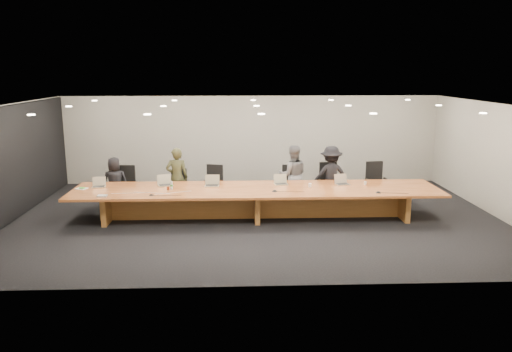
{
  "coord_description": "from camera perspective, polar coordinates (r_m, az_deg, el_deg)",
  "views": [
    {
      "loc": [
        -0.51,
        -11.91,
        3.62
      ],
      "look_at": [
        0.0,
        0.3,
        1.0
      ],
      "focal_mm": 35.0,
      "sensor_mm": 36.0,
      "label": 1
    }
  ],
  "objects": [
    {
      "name": "ground",
      "position": [
        12.46,
        0.06,
        -4.79
      ],
      "size": [
        12.0,
        12.0,
        0.0
      ],
      "primitive_type": "plane",
      "color": "black",
      "rests_on": "ground"
    },
    {
      "name": "back_wall",
      "position": [
        16.07,
        -0.55,
        4.16
      ],
      "size": [
        12.0,
        0.02,
        2.8
      ],
      "primitive_type": "cube",
      "color": "beige",
      "rests_on": "ground"
    },
    {
      "name": "left_wall_panel",
      "position": [
        13.28,
        -26.49,
        1.07
      ],
      "size": [
        0.08,
        7.84,
        2.74
      ],
      "primitive_type": "cube",
      "color": "black",
      "rests_on": "ground"
    },
    {
      "name": "conference_table",
      "position": [
        12.31,
        0.06,
        -2.47
      ],
      "size": [
        9.0,
        1.8,
        0.75
      ],
      "color": "brown",
      "rests_on": "ground"
    },
    {
      "name": "chair_far_left",
      "position": [
        13.88,
        -14.72,
        -1.09
      ],
      "size": [
        0.59,
        0.59,
        1.1
      ],
      "primitive_type": null,
      "rotation": [
        0.0,
        0.0,
        -0.05
      ],
      "color": "black",
      "rests_on": "ground"
    },
    {
      "name": "chair_left",
      "position": [
        13.55,
        -8.6,
        -1.35
      ],
      "size": [
        0.63,
        0.63,
        1.0
      ],
      "primitive_type": null,
      "rotation": [
        0.0,
        0.0,
        0.29
      ],
      "color": "black",
      "rests_on": "ground"
    },
    {
      "name": "chair_mid_left",
      "position": [
        13.55,
        -5.03,
        -1.04
      ],
      "size": [
        0.71,
        0.71,
        1.1
      ],
      "primitive_type": null,
      "rotation": [
        0.0,
        0.0,
        -0.33
      ],
      "color": "black",
      "rests_on": "ground"
    },
    {
      "name": "chair_mid_right",
      "position": [
        13.55,
        3.81,
        -1.04
      ],
      "size": [
        0.67,
        0.67,
        1.09
      ],
      "primitive_type": null,
      "rotation": [
        0.0,
        0.0,
        -0.25
      ],
      "color": "black",
      "rests_on": "ground"
    },
    {
      "name": "chair_right",
      "position": [
        13.75,
        8.42,
        -0.82
      ],
      "size": [
        0.62,
        0.62,
        1.15
      ],
      "primitive_type": null,
      "rotation": [
        0.0,
        0.0,
        0.06
      ],
      "color": "black",
      "rests_on": "ground"
    },
    {
      "name": "chair_far_right",
      "position": [
        14.13,
        13.66,
        -0.7
      ],
      "size": [
        0.65,
        0.65,
        1.15
      ],
      "primitive_type": null,
      "rotation": [
        0.0,
        0.0,
        0.13
      ],
      "color": "black",
      "rests_on": "ground"
    },
    {
      "name": "person_a",
      "position": [
        13.76,
        -15.8,
        -0.7
      ],
      "size": [
        0.74,
        0.56,
        1.36
      ],
      "primitive_type": "imported",
      "rotation": [
        0.0,
        0.0,
        3.35
      ],
      "color": "black",
      "rests_on": "ground"
    },
    {
      "name": "person_b",
      "position": [
        13.44,
        -9.01,
        -0.16
      ],
      "size": [
        0.62,
        0.44,
        1.6
      ],
      "primitive_type": "imported",
      "rotation": [
        0.0,
        0.0,
        3.24
      ],
      "color": "#30311A",
      "rests_on": "ground"
    },
    {
      "name": "person_c",
      "position": [
        13.51,
        4.23,
        0.1
      ],
      "size": [
        0.8,
        0.62,
        1.64
      ],
      "primitive_type": "imported",
      "rotation": [
        0.0,
        0.0,
        3.14
      ],
      "color": "#565658",
      "rests_on": "ground"
    },
    {
      "name": "person_d",
      "position": [
        13.58,
        8.55,
        0.02
      ],
      "size": [
        1.07,
        0.64,
        1.62
      ],
      "primitive_type": "imported",
      "rotation": [
        0.0,
        0.0,
        3.18
      ],
      "color": "black",
      "rests_on": "ground"
    },
    {
      "name": "laptop_a",
      "position": [
        12.97,
        -17.55,
        -0.68
      ],
      "size": [
        0.35,
        0.27,
        0.25
      ],
      "primitive_type": null,
      "rotation": [
        0.0,
        0.0,
        0.13
      ],
      "color": "#C6B497",
      "rests_on": "conference_table"
    },
    {
      "name": "laptop_b",
      "position": [
        12.73,
        -10.34,
        -0.48
      ],
      "size": [
        0.43,
        0.37,
        0.28
      ],
      "primitive_type": null,
      "rotation": [
        0.0,
        0.0,
        0.38
      ],
      "color": "tan",
      "rests_on": "conference_table"
    },
    {
      "name": "laptop_c",
      "position": [
        12.51,
        -5.07,
        -0.54
      ],
      "size": [
        0.37,
        0.28,
        0.28
      ],
      "primitive_type": null,
      "rotation": [
        0.0,
        0.0,
        -0.05
      ],
      "color": "tan",
      "rests_on": "conference_table"
    },
    {
      "name": "laptop_d",
      "position": [
        12.66,
        2.9,
        -0.4
      ],
      "size": [
        0.36,
        0.28,
        0.26
      ],
      "primitive_type": null,
      "rotation": [
        0.0,
        0.0,
        0.13
      ],
      "color": "#C1B693",
      "rests_on": "conference_table"
    },
    {
      "name": "laptop_e",
      "position": [
        12.83,
        9.87,
        -0.39
      ],
      "size": [
        0.39,
        0.32,
        0.27
      ],
      "primitive_type": null,
      "rotation": [
        0.0,
        0.0,
        0.25
      ],
      "color": "#C6B097",
      "rests_on": "conference_table"
    },
    {
      "name": "water_bottle",
      "position": [
        12.34,
        -9.64,
        -1.06
      ],
      "size": [
        0.08,
        0.08,
        0.19
      ],
      "primitive_type": "cylinder",
      "rotation": [
        0.0,
        0.0,
        0.43
      ],
      "color": "#B1C2BC",
      "rests_on": "conference_table"
    },
    {
      "name": "amber_mug",
      "position": [
        12.29,
        -10.0,
        -1.38
      ],
      "size": [
        0.09,
        0.09,
        0.09
      ],
      "primitive_type": "cylinder",
      "rotation": [
        0.0,
        0.0,
        -0.4
      ],
      "color": "maroon",
      "rests_on": "conference_table"
    },
    {
      "name": "paper_cup_near",
      "position": [
        12.46,
        6.19,
        -1.06
      ],
      "size": [
        0.09,
        0.09,
        0.1
      ],
      "primitive_type": "cone",
      "rotation": [
        0.0,
        0.0,
        -0.18
      ],
      "color": "silver",
      "rests_on": "conference_table"
    },
    {
      "name": "paper_cup_far",
      "position": [
        12.95,
        12.38,
        -0.8
      ],
      "size": [
        0.08,
        0.08,
        0.08
      ],
      "primitive_type": "cone",
      "rotation": [
        0.0,
        0.0,
        -0.11
      ],
      "color": "silver",
      "rests_on": "conference_table"
    },
    {
      "name": "notepad",
      "position": [
        12.94,
        -19.32,
        -1.37
      ],
      "size": [
        0.3,
        0.27,
        0.02
      ],
      "primitive_type": "cube",
      "rotation": [
        0.0,
        0.0,
        -0.3
      ],
      "color": "silver",
      "rests_on": "conference_table"
    },
    {
      "name": "lime_gadget",
      "position": [
        12.93,
        -19.26,
        -1.3
      ],
      "size": [
        0.15,
        0.11,
        0.02
      ],
      "primitive_type": "cube",
      "rotation": [
        0.0,
        0.0,
        -0.3
      ],
      "color": "green",
      "rests_on": "notepad"
    },
    {
      "name": "av_box",
      "position": [
        12.01,
        -17.17,
        -2.19
      ],
      "size": [
        0.22,
        0.16,
        0.03
      ],
      "primitive_type": "cube",
      "rotation": [
        0.0,
        0.0,
        -0.0
      ],
      "color": "#B9B9BE",
      "rests_on": "conference_table"
    },
    {
      "name": "mic_left",
      "position": [
        11.84,
        -11.87,
        -2.11
      ],
      "size": [
        0.13,
        0.13,
        0.03
      ],
      "primitive_type": "cone",
      "rotation": [
        0.0,
        0.0,
        -0.06
      ],
      "color": "black",
      "rests_on": "conference_table"
    },
    {
      "name": "mic_center",
      "position": [
        11.97,
        2.15,
        -1.7
      ],
      "size": [
        0.16,
        0.16,
        0.03
      ],
      "primitive_type": "cone",
      "rotation": [
        0.0,
        0.0,
        0.21
      ],
      "color": "black",
      "rests_on": "conference_table"
    },
    {
      "name": "mic_right",
      "position": [
        12.18,
        13.83,
        -1.8
      ],
      "size": [
        0.17,
        0.17,
        0.03
      ],
      "primitive_type": "cone",
      "rotation": [
        0.0,
        0.0,
        0.26
      ],
      "color": "black",
      "rests_on": "conference_table"
    }
  ]
}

